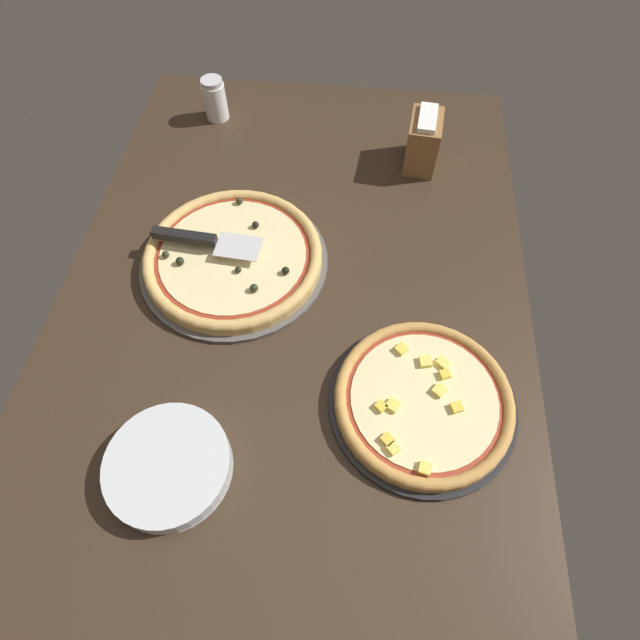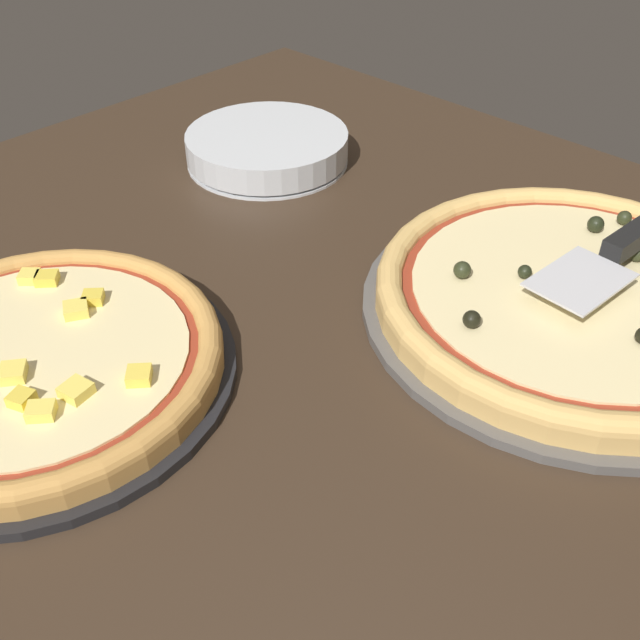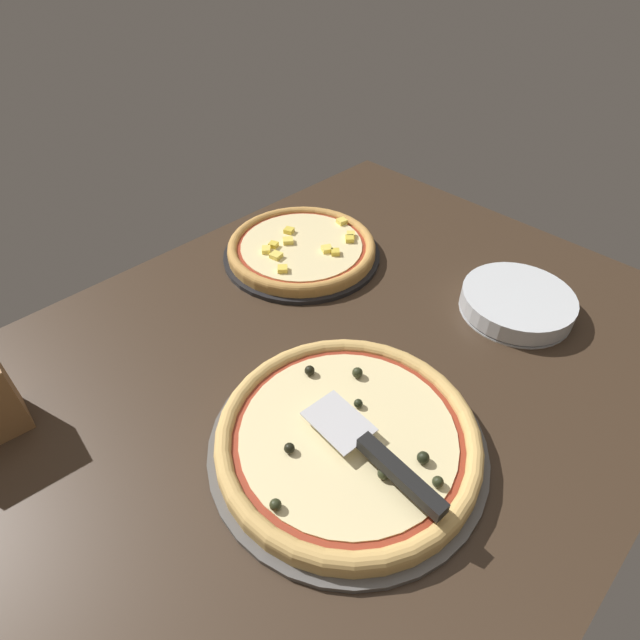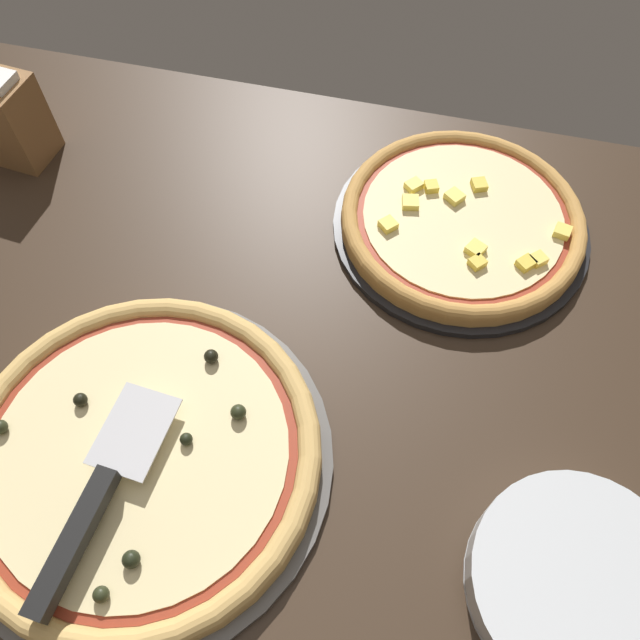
# 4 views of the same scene
# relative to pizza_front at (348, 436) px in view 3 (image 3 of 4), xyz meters

# --- Properties ---
(ground_plane) EXTENTS (1.48, 1.01, 0.04)m
(ground_plane) POSITION_rel_pizza_front_xyz_m (0.05, 0.14, -0.04)
(ground_plane) COLOR #38281C
(pizza_pan_front) EXTENTS (0.42, 0.42, 0.01)m
(pizza_pan_front) POSITION_rel_pizza_front_xyz_m (-0.00, 0.00, -0.02)
(pizza_pan_front) COLOR #565451
(pizza_pan_front) RESTS_ON ground_plane
(pizza_front) EXTENTS (0.39, 0.39, 0.04)m
(pizza_front) POSITION_rel_pizza_front_xyz_m (0.00, 0.00, 0.00)
(pizza_front) COLOR #DBAD60
(pizza_front) RESTS_ON pizza_pan_front
(pizza_pan_back) EXTENTS (0.35, 0.35, 0.01)m
(pizza_pan_back) POSITION_rel_pizza_front_xyz_m (0.30, 0.42, -0.02)
(pizza_pan_back) COLOR black
(pizza_pan_back) RESTS_ON ground_plane
(pizza_back) EXTENTS (0.33, 0.33, 0.03)m
(pizza_back) POSITION_rel_pizza_front_xyz_m (0.30, 0.42, -0.00)
(pizza_back) COLOR #C68E47
(pizza_back) RESTS_ON pizza_pan_back
(serving_spatula) EXTENTS (0.07, 0.24, 0.02)m
(serving_spatula) POSITION_rel_pizza_front_xyz_m (-0.01, -0.08, 0.03)
(serving_spatula) COLOR silver
(serving_spatula) RESTS_ON pizza_front
(plate_stack) EXTENTS (0.22, 0.22, 0.04)m
(plate_stack) POSITION_rel_pizza_front_xyz_m (0.47, -0.02, -0.00)
(plate_stack) COLOR silver
(plate_stack) RESTS_ON ground_plane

